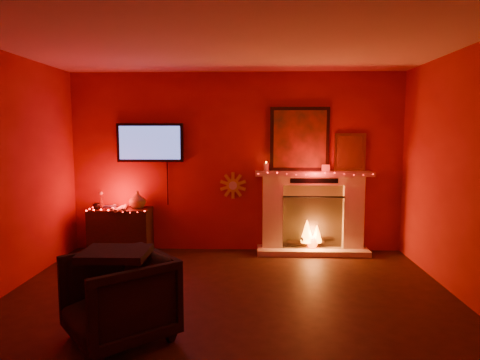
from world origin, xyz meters
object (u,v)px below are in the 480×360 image
object	(u,v)px
fireplace	(312,205)
console_table	(121,228)
tv	(150,143)
sunburst_clock	(233,185)
armchair	(119,298)

from	to	relation	value
fireplace	console_table	distance (m)	2.88
tv	sunburst_clock	xyz separation A→B (m)	(1.25, 0.03, -0.65)
armchair	console_table	bearing A→B (deg)	157.23
tv	fireplace	bearing A→B (deg)	-1.50
sunburst_clock	armchair	size ratio (longest dim) A/B	0.48
tv	armchair	world-z (taller)	tv
fireplace	sunburst_clock	bearing A→B (deg)	175.63
console_table	fireplace	bearing A→B (deg)	2.57
sunburst_clock	console_table	bearing A→B (deg)	-172.50
sunburst_clock	console_table	size ratio (longest dim) A/B	0.43
sunburst_clock	tv	bearing A→B (deg)	-178.76
armchair	sunburst_clock	bearing A→B (deg)	124.14
tv	armchair	size ratio (longest dim) A/B	1.50
sunburst_clock	armchair	xyz separation A→B (m)	(-0.85, -2.92, -0.62)
sunburst_clock	console_table	world-z (taller)	sunburst_clock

